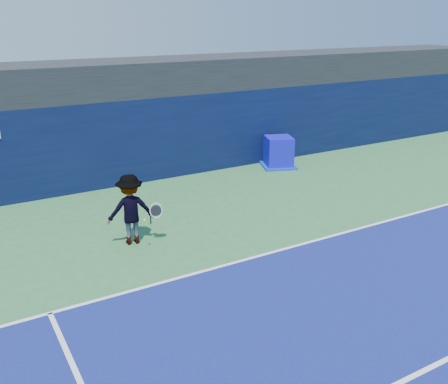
{
  "coord_description": "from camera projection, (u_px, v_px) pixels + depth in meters",
  "views": [
    {
      "loc": [
        -6.3,
        -6.35,
        5.74
      ],
      "look_at": [
        0.37,
        5.2,
        1.0
      ],
      "focal_mm": 40.0,
      "sensor_mm": 36.0,
      "label": 1
    }
  ],
  "objects": [
    {
      "name": "tennis_ball",
      "position": [
        145.0,
        220.0,
        12.61
      ],
      "size": [
        0.07,
        0.07,
        0.07
      ],
      "color": "#C5EF1A",
      "rests_on": "ground"
    },
    {
      "name": "ground",
      "position": [
        337.0,
        316.0,
        10.07
      ],
      "size": [
        80.0,
        80.0,
        0.0
      ],
      "primitive_type": "plane",
      "color": "#306C39",
      "rests_on": "ground"
    },
    {
      "name": "service_line",
      "position": [
        417.0,
        374.0,
        8.43
      ],
      "size": [
        24.0,
        0.1,
        0.01
      ],
      "primitive_type": "cube",
      "color": "white",
      "rests_on": "ground"
    },
    {
      "name": "tennis_player",
      "position": [
        131.0,
        209.0,
        13.03
      ],
      "size": [
        1.43,
        0.91,
        1.89
      ],
      "color": "silver",
      "rests_on": "ground"
    },
    {
      "name": "stadium_band",
      "position": [
        129.0,
        77.0,
        18.25
      ],
      "size": [
        36.0,
        3.0,
        1.2
      ],
      "primitive_type": "cube",
      "color": "black",
      "rests_on": "back_wall_assembly"
    },
    {
      "name": "back_wall_assembly",
      "position": [
        142.0,
        139.0,
        18.13
      ],
      "size": [
        36.0,
        1.03,
        3.0
      ],
      "color": "#091134",
      "rests_on": "ground"
    },
    {
      "name": "equipment_cart",
      "position": [
        278.0,
        153.0,
        19.85
      ],
      "size": [
        1.63,
        1.63,
        1.21
      ],
      "color": "#100EC4",
      "rests_on": "ground"
    },
    {
      "name": "baseline",
      "position": [
        255.0,
        257.0,
        12.51
      ],
      "size": [
        24.0,
        0.1,
        0.01
      ],
      "primitive_type": "cube",
      "color": "white",
      "rests_on": "ground"
    }
  ]
}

